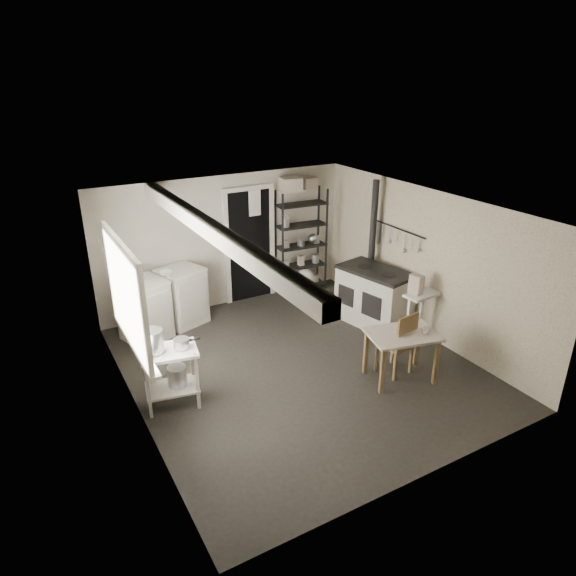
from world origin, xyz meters
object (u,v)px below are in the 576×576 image
stove (374,299)px  work_table (401,354)px  stockpot (152,341)px  flour_sack (305,281)px  shelf_rack (301,243)px  base_cabinets (164,304)px  prep_table (171,377)px  chair (395,341)px

stove → work_table: size_ratio=1.32×
stockpot → flour_sack: stockpot is taller
shelf_rack → stove: shelf_rack is taller
stockpot → base_cabinets: 2.16m
stove → base_cabinets: bearing=142.3°
prep_table → flour_sack: size_ratio=1.57×
stockpot → shelf_rack: 4.10m
base_cabinets → flour_sack: 2.74m
shelf_rack → chair: (-0.33, -3.08, -0.46)m
stockpot → chair: stockpot is taller
prep_table → chair: chair is taller
prep_table → base_cabinets: bearing=75.3°
stockpot → work_table: 3.24m
work_table → flour_sack: bearing=83.0°
prep_table → flour_sack: (3.25, 2.16, -0.16)m
prep_table → base_cabinets: 2.08m
chair → stockpot: bearing=157.1°
shelf_rack → flour_sack: 0.72m
stove → flour_sack: (-0.35, 1.61, -0.20)m
base_cabinets → chair: (2.39, -2.79, 0.03)m
shelf_rack → flour_sack: (0.01, -0.14, -0.71)m
stockpot → chair: bearing=-14.6°
base_cabinets → shelf_rack: (2.71, 0.29, 0.49)m
chair → flour_sack: 2.97m
stockpot → work_table: stockpot is taller
base_cabinets → shelf_rack: shelf_rack is taller
base_cabinets → flour_sack: base_cabinets is taller
stove → chair: 1.50m
shelf_rack → stove: 1.85m
stockpot → shelf_rack: size_ratio=0.14×
base_cabinets → chair: 3.67m
prep_table → shelf_rack: size_ratio=0.40×
shelf_rack → work_table: size_ratio=2.14×
base_cabinets → work_table: bearing=-70.2°
stockpot → shelf_rack: shelf_rack is taller
prep_table → stockpot: stockpot is taller
chair → stove: bearing=54.5°
prep_table → chair: 3.02m
chair → work_table: bearing=-112.0°
stockpot → work_table: bearing=-17.8°
shelf_rack → flour_sack: size_ratio=3.94×
stockpot → base_cabinets: bearing=70.6°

